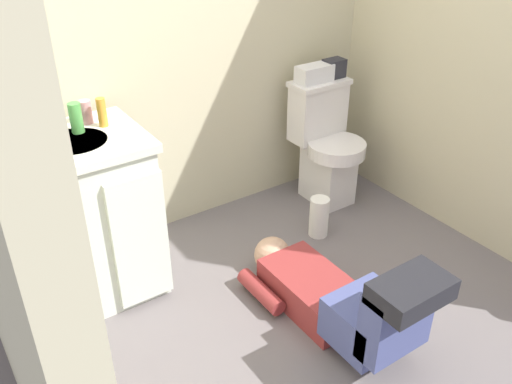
# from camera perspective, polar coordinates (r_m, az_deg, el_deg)

# --- Properties ---
(ground_plane) EXTENTS (2.83, 3.03, 0.04)m
(ground_plane) POSITION_cam_1_polar(r_m,az_deg,el_deg) (2.71, 4.60, -12.27)
(ground_plane) COLOR slate
(wall_back) EXTENTS (2.49, 0.08, 2.40)m
(wall_back) POSITION_cam_1_polar(r_m,az_deg,el_deg) (2.94, -7.82, 18.22)
(wall_back) COLOR beige
(wall_back) RESTS_ON ground_plane
(wall_right) EXTENTS (0.08, 2.03, 2.40)m
(wall_right) POSITION_cam_1_polar(r_m,az_deg,el_deg) (2.98, 24.96, 15.95)
(wall_right) COLOR beige
(wall_right) RESTS_ON ground_plane
(toilet) EXTENTS (0.36, 0.46, 0.75)m
(toilet) POSITION_cam_1_polar(r_m,az_deg,el_deg) (3.38, 7.30, 4.95)
(toilet) COLOR silver
(toilet) RESTS_ON ground_plane
(vanity_cabinet) EXTENTS (0.60, 0.53, 0.82)m
(vanity_cabinet) POSITION_cam_1_polar(r_m,az_deg,el_deg) (2.67, -17.13, -2.57)
(vanity_cabinet) COLOR silver
(vanity_cabinet) RESTS_ON ground_plane
(faucet) EXTENTS (0.02, 0.02, 0.10)m
(faucet) POSITION_cam_1_polar(r_m,az_deg,el_deg) (2.59, -19.77, 7.31)
(faucet) COLOR silver
(faucet) RESTS_ON vanity_cabinet
(person_plumber) EXTENTS (0.39, 1.06, 0.52)m
(person_plumber) POSITION_cam_1_polar(r_m,az_deg,el_deg) (2.50, 8.62, -10.93)
(person_plumber) COLOR maroon
(person_plumber) RESTS_ON ground_plane
(tissue_box) EXTENTS (0.22, 0.11, 0.10)m
(tissue_box) POSITION_cam_1_polar(r_m,az_deg,el_deg) (3.26, 6.13, 12.22)
(tissue_box) COLOR silver
(tissue_box) RESTS_ON toilet
(toiletry_bag) EXTENTS (0.12, 0.09, 0.11)m
(toiletry_bag) POSITION_cam_1_polar(r_m,az_deg,el_deg) (3.35, 8.16, 12.70)
(toiletry_bag) COLOR #26262D
(toiletry_bag) RESTS_ON toilet
(soap_dispenser) EXTENTS (0.06, 0.06, 0.17)m
(soap_dispenser) POSITION_cam_1_polar(r_m,az_deg,el_deg) (2.53, -23.79, 6.40)
(soap_dispenser) COLOR #3D985B
(soap_dispenser) RESTS_ON vanity_cabinet
(bottle_blue) EXTENTS (0.05, 0.05, 0.11)m
(bottle_blue) POSITION_cam_1_polar(r_m,az_deg,el_deg) (2.51, -21.45, 6.37)
(bottle_blue) COLOR #4161BD
(bottle_blue) RESTS_ON vanity_cabinet
(bottle_white) EXTENTS (0.04, 0.04, 0.13)m
(bottle_white) POSITION_cam_1_polar(r_m,az_deg,el_deg) (2.55, -20.39, 7.19)
(bottle_white) COLOR white
(bottle_white) RESTS_ON vanity_cabinet
(bottle_green) EXTENTS (0.06, 0.06, 0.14)m
(bottle_green) POSITION_cam_1_polar(r_m,az_deg,el_deg) (2.52, -18.34, 7.38)
(bottle_green) COLOR #4C9D46
(bottle_green) RESTS_ON vanity_cabinet
(bottle_pink) EXTENTS (0.06, 0.06, 0.11)m
(bottle_pink) POSITION_cam_1_polar(r_m,az_deg,el_deg) (2.62, -17.41, 8.02)
(bottle_pink) COLOR #D49097
(bottle_pink) RESTS_ON vanity_cabinet
(bottle_amber) EXTENTS (0.04, 0.04, 0.13)m
(bottle_amber) POSITION_cam_1_polar(r_m,az_deg,el_deg) (2.55, -15.83, 8.03)
(bottle_amber) COLOR orange
(bottle_amber) RESTS_ON vanity_cabinet
(paper_towel_roll) EXTENTS (0.11, 0.11, 0.24)m
(paper_towel_roll) POSITION_cam_1_polar(r_m,az_deg,el_deg) (3.12, 6.61, -2.61)
(paper_towel_roll) COLOR white
(paper_towel_roll) RESTS_ON ground_plane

